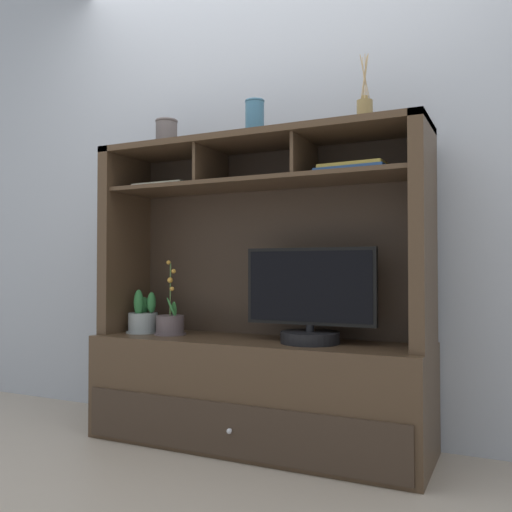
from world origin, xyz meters
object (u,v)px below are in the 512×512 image
Objects in this scene: magazine_stack_centre at (354,169)px; diffuser_bottle at (365,113)px; ceramic_vase at (255,119)px; potted_orchid at (170,324)px; tv_monitor at (310,304)px; potted_fern at (143,318)px; accent_vase at (166,134)px; media_console at (257,355)px; magazine_stack_left at (167,187)px.

diffuser_bottle is (0.03, 0.06, 0.25)m from magazine_stack_centre.
potted_orchid is at bearing -177.02° from ceramic_vase.
potted_orchid is (-0.74, -0.00, -0.12)m from tv_monitor.
tv_monitor is 0.92m from potted_fern.
magazine_stack_centre is at bearing -0.93° from tv_monitor.
accent_vase reaches higher than tv_monitor.
ceramic_vase reaches higher than media_console.
diffuser_bottle is at bearing 1.26° from media_console.
magazine_stack_centre is at bearing -0.59° from potted_fern.
magazine_stack_centre reaches higher than tv_monitor.
tv_monitor is at bearing -4.28° from ceramic_vase.
media_console reaches higher than magazine_stack_centre.
magazine_stack_centre reaches higher than potted_fern.
accent_vase is (-0.52, 0.02, -0.01)m from ceramic_vase.
potted_fern is 1.15m from ceramic_vase.
potted_orchid is at bearing -38.33° from accent_vase.
tv_monitor is 3.94× the size of accent_vase.
magazine_stack_left is at bearing 136.93° from potted_orchid.
potted_orchid is at bearing 179.97° from magazine_stack_centre.
accent_vase is (0.12, 0.04, 0.95)m from potted_fern.
media_console is at bearing 90.00° from ceramic_vase.
media_console reaches higher than tv_monitor.
magazine_stack_left is 1.74× the size of ceramic_vase.
potted_fern is at bearing -155.43° from magazine_stack_left.
accent_vase reaches higher than magazine_stack_left.
magazine_stack_centre is at bearing -3.52° from magazine_stack_left.
magazine_stack_centre is 1.75× the size of ceramic_vase.
magazine_stack_left is at bearing 111.82° from accent_vase.
magazine_stack_left is 1.07m from diffuser_bottle.
ceramic_vase is 1.18× the size of accent_vase.
potted_fern is (-0.63, -0.04, 0.15)m from media_console.
ceramic_vase is at bearing -4.10° from magazine_stack_left.
diffuser_bottle is 1.03m from accent_vase.
magazine_stack_left is 1.00m from magazine_stack_centre.
ceramic_vase reaches higher than accent_vase.
accent_vase reaches higher than magazine_stack_centre.
tv_monitor is at bearing -166.86° from diffuser_bottle.
ceramic_vase is (0.00, -0.02, 1.11)m from media_console.
magazine_stack_left reaches higher than potted_orchid.
magazine_stack_left is at bearing 176.48° from magazine_stack_centre.
potted_orchid is at bearing -176.61° from diffuser_bottle.
tv_monitor is 1.91× the size of magazine_stack_centre.
tv_monitor reaches higher than potted_fern.
magazine_stack_left is at bearing 179.80° from diffuser_bottle.
magazine_stack_left is 0.97× the size of diffuser_bottle.
tv_monitor is at bearing -0.52° from potted_fern.
magazine_stack_centre reaches higher than magazine_stack_left.
potted_orchid reaches higher than potted_fern.
diffuser_bottle is at bearing 0.56° from accent_vase.
potted_fern is at bearing -176.81° from media_console.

